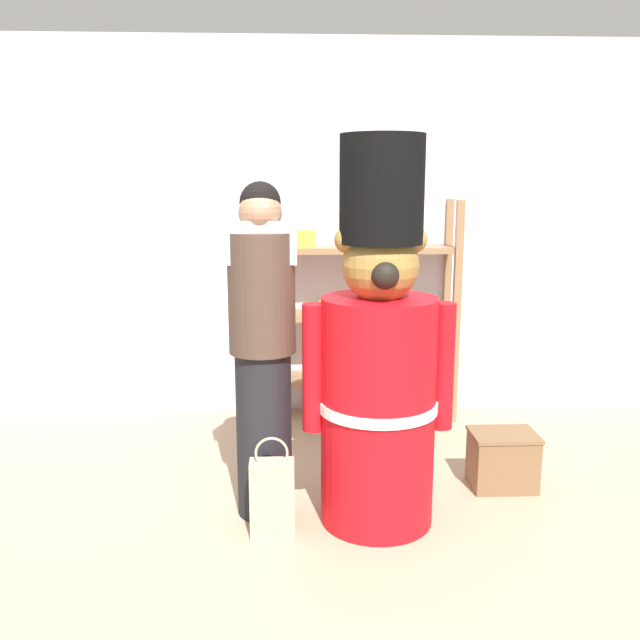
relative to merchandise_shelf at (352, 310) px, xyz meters
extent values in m
plane|color=tan|center=(-0.44, -1.98, -0.77)|extent=(6.40, 6.40, 0.00)
cube|color=silver|center=(-0.44, 0.22, 0.53)|extent=(6.40, 0.12, 2.60)
cube|color=#93704C|center=(-0.72, -0.15, 0.00)|extent=(0.05, 0.05, 1.53)
cube|color=#93704C|center=(0.70, -0.15, 0.00)|extent=(0.05, 0.05, 1.53)
cube|color=#93704C|center=(-0.72, 0.15, 0.00)|extent=(0.05, 0.05, 1.53)
cube|color=#93704C|center=(0.70, 0.15, 0.00)|extent=(0.05, 0.05, 1.53)
cube|color=#93704C|center=(-0.01, 0.00, -0.49)|extent=(1.41, 0.30, 0.04)
cube|color=#93704C|center=(-0.01, 0.00, -0.03)|extent=(1.41, 0.30, 0.04)
cube|color=#93704C|center=(-0.01, 0.00, 0.42)|extent=(1.41, 0.30, 0.04)
cylinder|color=pink|center=(-0.54, 0.03, 0.03)|extent=(0.09, 0.09, 0.09)
cylinder|color=yellow|center=(-0.19, 0.02, 0.03)|extent=(0.09, 0.09, 0.08)
cylinder|color=navy|center=(0.17, 0.02, 0.04)|extent=(0.10, 0.10, 0.10)
cylinder|color=white|center=(0.52, 0.02, 0.04)|extent=(0.08, 0.08, 0.10)
cylinder|color=#596B33|center=(-0.48, -0.02, -0.38)|extent=(0.08, 0.08, 0.18)
cylinder|color=#B27226|center=(-0.01, -0.01, -0.37)|extent=(0.08, 0.08, 0.19)
cylinder|color=navy|center=(0.46, -0.01, -0.36)|extent=(0.08, 0.08, 0.22)
cube|color=gold|center=(-0.33, 0.00, 0.50)|extent=(0.14, 0.11, 0.11)
cube|color=#B21E2D|center=(0.31, 0.00, 0.53)|extent=(0.17, 0.13, 0.17)
cylinder|color=red|center=(-0.01, -1.51, -0.21)|extent=(0.55, 0.55, 1.11)
cylinder|color=white|center=(-0.01, -1.51, -0.17)|extent=(0.57, 0.57, 0.05)
sphere|color=olive|center=(-0.01, -1.51, 0.50)|extent=(0.36, 0.36, 0.36)
sphere|color=olive|center=(-0.16, -1.51, 0.62)|extent=(0.12, 0.12, 0.12)
sphere|color=olive|center=(0.14, -1.51, 0.62)|extent=(0.12, 0.12, 0.12)
cylinder|color=black|center=(-0.01, -1.51, 0.84)|extent=(0.38, 0.38, 0.49)
cylinder|color=red|center=(-0.32, -1.51, 0.01)|extent=(0.11, 0.11, 0.61)
cylinder|color=red|center=(0.30, -1.51, 0.01)|extent=(0.11, 0.11, 0.61)
sphere|color=black|center=(-0.01, -1.67, 0.47)|extent=(0.12, 0.12, 0.12)
cylinder|color=black|center=(-0.56, -1.41, -0.35)|extent=(0.27, 0.27, 0.84)
cylinder|color=#4C382D|center=(-0.56, -1.41, 0.36)|extent=(0.32, 0.32, 0.58)
sphere|color=#A37556|center=(-0.56, -1.41, 0.74)|extent=(0.20, 0.20, 0.20)
cube|color=silver|center=(-0.56, -1.47, 0.60)|extent=(0.34, 0.04, 0.20)
sphere|color=black|center=(-0.56, -1.39, 0.78)|extent=(0.19, 0.19, 0.19)
cube|color=#C1AD89|center=(-0.52, -1.66, -0.58)|extent=(0.21, 0.11, 0.38)
torus|color=#C1AD89|center=(-0.52, -1.66, -0.35)|extent=(0.16, 0.01, 0.16)
cube|color=brown|center=(0.72, -1.18, -0.62)|extent=(0.34, 0.25, 0.29)
cube|color=brown|center=(0.72, -1.18, -0.46)|extent=(0.35, 0.26, 0.02)
camera|label=1|loc=(-0.43, -4.57, 0.87)|focal=37.74mm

